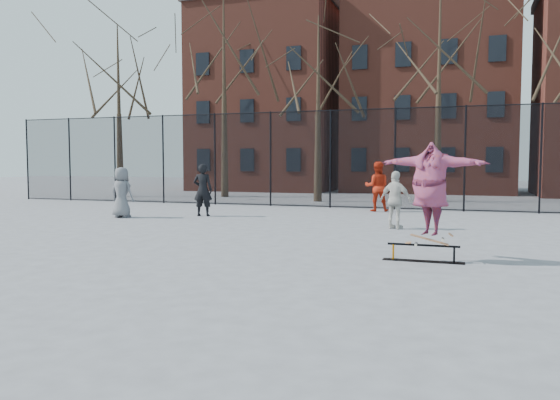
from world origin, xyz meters
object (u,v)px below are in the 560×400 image
(skateboard, at_px, (429,242))
(skater, at_px, (430,193))
(bystander_black, at_px, (203,190))
(bystander_red, at_px, (377,187))
(bystander_grey, at_px, (122,192))
(bystander_white, at_px, (396,200))
(skate_rail, at_px, (423,255))

(skateboard, bearing_deg, skater, 0.00)
(bystander_black, height_order, bystander_red, bystander_red)
(skater, xyz_separation_m, bystander_red, (-2.62, 10.22, -0.35))
(bystander_grey, height_order, bystander_white, bystander_grey)
(bystander_grey, bearing_deg, bystander_white, -177.96)
(bystander_grey, bearing_deg, bystander_black, -147.02)
(bystander_grey, bearing_deg, skateboard, 156.92)
(skateboard, xyz_separation_m, bystander_black, (-8.02, 6.41, 0.53))
(bystander_black, relative_size, bystander_red, 0.96)
(bystander_grey, bearing_deg, bystander_red, -143.36)
(skate_rail, relative_size, bystander_black, 0.83)
(bystander_black, xyz_separation_m, bystander_red, (5.40, 3.81, 0.03))
(skate_rail, distance_m, bystander_red, 10.56)
(skater, height_order, bystander_black, skater)
(skater, relative_size, bystander_grey, 1.25)
(bystander_grey, xyz_separation_m, bystander_white, (9.12, -0.14, -0.04))
(skate_rail, distance_m, skater, 1.16)
(skate_rail, bearing_deg, bystander_black, 141.01)
(skate_rail, xyz_separation_m, bystander_grey, (-10.26, 5.05, 0.72))
(skate_rail, relative_size, skateboard, 1.96)
(skateboard, distance_m, skater, 0.91)
(skate_rail, height_order, skateboard, skateboard)
(bystander_red, xyz_separation_m, bystander_white, (1.37, -5.31, -0.13))
(bystander_grey, xyz_separation_m, bystander_black, (2.34, 1.36, 0.06))
(skater, bearing_deg, bystander_red, 126.28)
(skate_rail, distance_m, skateboard, 0.27)
(bystander_white, bearing_deg, bystander_black, 8.65)
(bystander_red, bearing_deg, skateboard, 94.15)
(bystander_white, bearing_deg, bystander_grey, 20.22)
(skateboard, bearing_deg, bystander_red, 104.38)
(skater, distance_m, bystander_red, 10.56)
(bystander_red, height_order, bystander_white, bystander_red)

